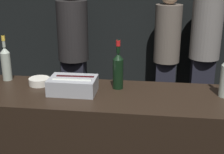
# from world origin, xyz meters

# --- Properties ---
(wall_back_chalkboard) EXTENTS (6.40, 0.06, 2.80)m
(wall_back_chalkboard) POSITION_xyz_m (0.00, 2.62, 1.40)
(wall_back_chalkboard) COLOR black
(wall_back_chalkboard) RESTS_ON ground_plane
(ice_bin_with_bottles) EXTENTS (0.34, 0.23, 0.12)m
(ice_bin_with_bottles) POSITION_xyz_m (-0.28, 0.31, 1.15)
(ice_bin_with_bottles) COLOR #9EA0A5
(ice_bin_with_bottles) RESTS_ON bar_counter
(bowl_white) EXTENTS (0.16, 0.16, 0.05)m
(bowl_white) POSITION_xyz_m (-0.58, 0.43, 1.12)
(bowl_white) COLOR silver
(bowl_white) RESTS_ON bar_counter
(red_wine_bottle_burgundy) EXTENTS (0.08, 0.08, 0.37)m
(red_wine_bottle_burgundy) POSITION_xyz_m (0.03, 0.44, 1.24)
(red_wine_bottle_burgundy) COLOR black
(red_wine_bottle_burgundy) RESTS_ON bar_counter
(rose_wine_bottle) EXTENTS (0.08, 0.08, 0.36)m
(rose_wine_bottle) POSITION_xyz_m (-0.88, 0.51, 1.24)
(rose_wine_bottle) COLOR #9EA899
(rose_wine_bottle) RESTS_ON bar_counter
(person_in_hoodie) EXTENTS (0.38, 0.38, 1.86)m
(person_in_hoodie) POSITION_xyz_m (0.94, 2.23, 1.04)
(person_in_hoodie) COLOR black
(person_in_hoodie) RESTS_ON ground_plane
(person_blond_tee) EXTENTS (0.39, 0.39, 1.79)m
(person_blond_tee) POSITION_xyz_m (-0.73, 2.08, 1.00)
(person_blond_tee) COLOR black
(person_blond_tee) RESTS_ON ground_plane
(person_grey_polo) EXTENTS (0.34, 0.34, 1.74)m
(person_grey_polo) POSITION_xyz_m (0.47, 2.24, 0.98)
(person_grey_polo) COLOR black
(person_grey_polo) RESTS_ON ground_plane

